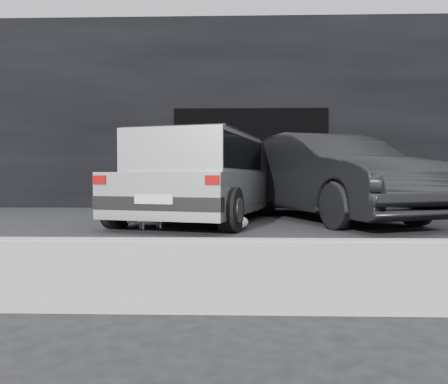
{
  "coord_description": "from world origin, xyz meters",
  "views": [
    {
      "loc": [
        0.64,
        -7.45,
        0.82
      ],
      "look_at": [
        0.46,
        -1.44,
        0.61
      ],
      "focal_mm": 35.0,
      "sensor_mm": 36.0,
      "label": 1
    }
  ],
  "objects_px": {
    "silver_hatchback": "(202,174)",
    "cat_siamese": "(238,222)",
    "second_car": "(329,177)",
    "cat_white": "(153,218)"
  },
  "relations": [
    {
      "from": "cat_white",
      "to": "cat_siamese",
      "type": "bearing_deg",
      "value": 50.27
    },
    {
      "from": "second_car",
      "to": "silver_hatchback",
      "type": "bearing_deg",
      "value": 167.73
    },
    {
      "from": "cat_siamese",
      "to": "second_car",
      "type": "bearing_deg",
      "value": -115.96
    },
    {
      "from": "silver_hatchback",
      "to": "second_car",
      "type": "relative_size",
      "value": 0.94
    },
    {
      "from": "silver_hatchback",
      "to": "cat_white",
      "type": "distance_m",
      "value": 1.51
    },
    {
      "from": "second_car",
      "to": "cat_white",
      "type": "bearing_deg",
      "value": -175.01
    },
    {
      "from": "silver_hatchback",
      "to": "cat_siamese",
      "type": "distance_m",
      "value": 1.66
    },
    {
      "from": "cat_siamese",
      "to": "silver_hatchback",
      "type": "bearing_deg",
      "value": -43.21
    },
    {
      "from": "cat_siamese",
      "to": "cat_white",
      "type": "relative_size",
      "value": 1.15
    },
    {
      "from": "cat_siamese",
      "to": "cat_white",
      "type": "bearing_deg",
      "value": 12.27
    }
  ]
}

